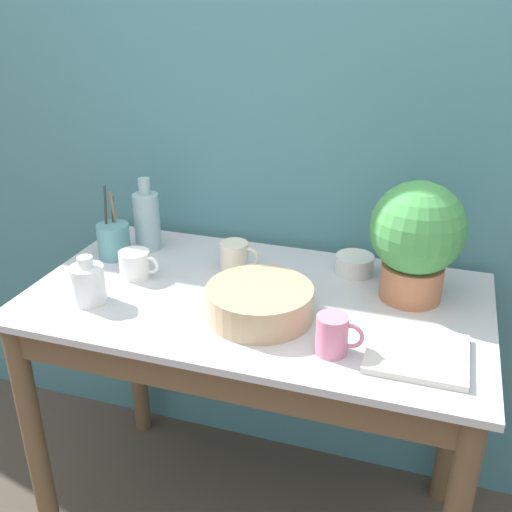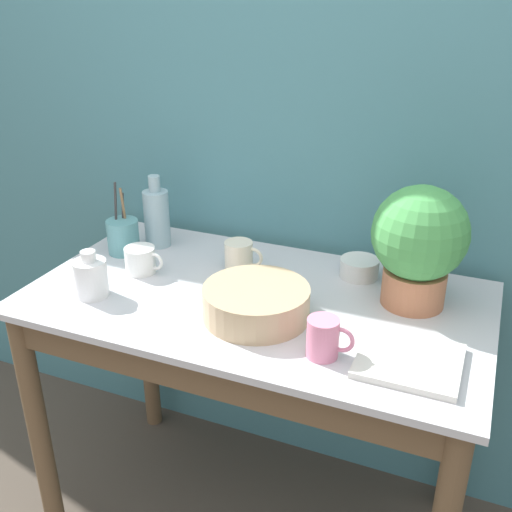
# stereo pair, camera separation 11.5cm
# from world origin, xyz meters

# --- Properties ---
(wall_back) EXTENTS (6.00, 0.05, 2.40)m
(wall_back) POSITION_xyz_m (0.00, 0.74, 1.20)
(wall_back) COLOR teal
(wall_back) RESTS_ON ground_plane
(counter_table) EXTENTS (1.24, 0.69, 0.84)m
(counter_table) POSITION_xyz_m (0.00, 0.32, 0.67)
(counter_table) COLOR brown
(counter_table) RESTS_ON ground_plane
(potted_plant) EXTENTS (0.25, 0.25, 0.32)m
(potted_plant) POSITION_xyz_m (0.40, 0.47, 1.02)
(potted_plant) COLOR #B7704C
(potted_plant) RESTS_ON counter_table
(bowl_wash_large) EXTENTS (0.27, 0.27, 0.08)m
(bowl_wash_large) POSITION_xyz_m (0.04, 0.24, 0.88)
(bowl_wash_large) COLOR tan
(bowl_wash_large) RESTS_ON counter_table
(bottle_tall) EXTENTS (0.08, 0.08, 0.23)m
(bottle_tall) POSITION_xyz_m (-0.43, 0.54, 0.94)
(bottle_tall) COLOR #93B2BC
(bottle_tall) RESTS_ON counter_table
(bottle_short) EXTENTS (0.09, 0.09, 0.13)m
(bottle_short) POSITION_xyz_m (-0.41, 0.18, 0.90)
(bottle_short) COLOR white
(bottle_short) RESTS_ON counter_table
(mug_cream) EXTENTS (0.12, 0.08, 0.09)m
(mug_cream) POSITION_xyz_m (-0.11, 0.48, 0.89)
(mug_cream) COLOR beige
(mug_cream) RESTS_ON counter_table
(mug_white) EXTENTS (0.12, 0.09, 0.08)m
(mug_white) POSITION_xyz_m (-0.37, 0.35, 0.88)
(mug_white) COLOR white
(mug_white) RESTS_ON counter_table
(mug_pink) EXTENTS (0.11, 0.07, 0.10)m
(mug_pink) POSITION_xyz_m (0.25, 0.14, 0.89)
(mug_pink) COLOR pink
(mug_pink) RESTS_ON counter_table
(bowl_small_enamel_white) EXTENTS (0.11, 0.11, 0.05)m
(bowl_small_enamel_white) POSITION_xyz_m (0.23, 0.57, 0.87)
(bowl_small_enamel_white) COLOR silver
(bowl_small_enamel_white) RESTS_ON counter_table
(utensil_cup) EXTENTS (0.10, 0.10, 0.22)m
(utensil_cup) POSITION_xyz_m (-0.49, 0.45, 0.90)
(utensil_cup) COLOR #569399
(utensil_cup) RESTS_ON counter_table
(tray_board) EXTENTS (0.23, 0.21, 0.02)m
(tray_board) POSITION_xyz_m (0.44, 0.19, 0.85)
(tray_board) COLOR beige
(tray_board) RESTS_ON counter_table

